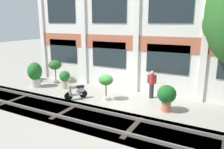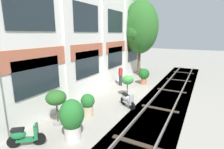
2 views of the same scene
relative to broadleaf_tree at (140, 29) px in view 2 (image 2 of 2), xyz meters
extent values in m
plane|color=#9E998E|center=(-5.58, -1.74, -4.67)|extent=(80.00, 80.00, 0.00)
cube|color=silver|center=(-5.58, 1.10, -1.03)|extent=(15.73, 0.50, 7.28)
cube|color=#AD5B42|center=(-5.58, 0.83, -1.57)|extent=(15.73, 0.06, 0.90)
cube|color=silver|center=(-9.51, 0.79, -1.03)|extent=(0.36, 0.16, 7.28)
cube|color=silver|center=(-5.58, 0.79, -1.03)|extent=(0.36, 0.16, 7.28)
cube|color=silver|center=(-1.65, 0.79, -1.03)|extent=(0.36, 0.16, 7.28)
cube|color=silver|center=(2.29, 0.79, -1.03)|extent=(0.36, 0.16, 7.28)
cube|color=#1E282D|center=(-11.48, 0.82, -2.42)|extent=(2.52, 0.04, 1.70)
cube|color=#1E282D|center=(-7.55, 0.82, -2.42)|extent=(2.52, 0.04, 1.70)
cube|color=#1E282D|center=(-3.61, 0.82, -2.42)|extent=(2.52, 0.04, 1.70)
cube|color=#1E282D|center=(0.32, 0.82, -2.42)|extent=(2.52, 0.04, 1.70)
cube|color=#1E282D|center=(-11.48, 0.82, 0.48)|extent=(2.52, 0.04, 1.70)
cube|color=#1E282D|center=(-7.55, 0.82, 0.48)|extent=(2.52, 0.04, 1.70)
cube|color=#1E282D|center=(-3.61, 0.82, 0.48)|extent=(2.52, 0.04, 1.70)
cube|color=#1E282D|center=(0.32, 0.82, 0.48)|extent=(2.52, 0.04, 1.70)
cube|color=#5B5449|center=(-5.58, -3.96, -4.81)|extent=(23.73, 2.80, 0.28)
cube|color=slate|center=(-5.58, -4.68, -4.60)|extent=(23.73, 0.07, 0.15)
cube|color=slate|center=(-5.58, -3.24, -4.60)|extent=(23.73, 0.07, 0.15)
cube|color=#382D23|center=(-11.04, -3.96, -4.66)|extent=(0.24, 2.10, 0.03)
cube|color=#382D23|center=(-7.37, -3.96, -4.66)|extent=(0.24, 2.10, 0.03)
cube|color=#382D23|center=(-3.71, -3.96, -4.66)|extent=(0.24, 2.10, 0.03)
cube|color=#382D23|center=(-0.21, -3.96, -4.66)|extent=(0.24, 2.10, 0.03)
cube|color=#382D23|center=(3.42, -3.96, -4.66)|extent=(0.24, 2.10, 0.03)
cylinder|color=brown|center=(0.00, 0.00, -2.98)|extent=(0.29, 0.29, 3.38)
ellipsoid|color=#286023|center=(0.00, 0.00, 0.11)|extent=(3.50, 3.50, 5.09)
sphere|color=#286023|center=(-0.87, 0.20, -0.40)|extent=(1.92, 1.92, 1.92)
sphere|color=#286023|center=(0.87, -0.20, -0.40)|extent=(1.92, 1.92, 1.92)
cylinder|color=#B76647|center=(-2.95, -1.52, -4.41)|extent=(0.48, 0.48, 0.52)
ellipsoid|color=#19561E|center=(-2.95, -1.52, -3.77)|extent=(0.93, 0.93, 0.89)
cylinder|color=gray|center=(-11.43, -0.17, -4.58)|extent=(0.42, 0.42, 0.18)
cylinder|color=#4C3826|center=(-11.43, -0.17, -3.97)|extent=(0.07, 0.07, 1.04)
ellipsoid|color=#286023|center=(-11.43, -0.17, -3.32)|extent=(0.93, 0.93, 0.68)
cylinder|color=beige|center=(-11.99, -1.57, -4.38)|extent=(0.66, 0.66, 0.57)
ellipsoid|color=#236B28|center=(-11.99, -1.57, -3.57)|extent=(0.97, 0.97, 1.23)
cylinder|color=beige|center=(-6.41, -1.52, -4.57)|extent=(0.44, 0.44, 0.20)
cylinder|color=brown|center=(-6.41, -1.52, -4.04)|extent=(0.07, 0.07, 0.86)
ellipsoid|color=#388438|center=(-6.41, -1.52, -3.49)|extent=(0.81, 0.81, 0.62)
cylinder|color=tan|center=(-9.99, -0.86, -4.41)|extent=(0.55, 0.55, 0.53)
ellipsoid|color=#236B28|center=(-9.99, -0.86, -3.84)|extent=(0.72, 0.72, 0.71)
cylinder|color=black|center=(-8.25, -2.62, -4.43)|extent=(0.33, 0.45, 0.48)
cylinder|color=black|center=(-7.77, -1.86, -4.43)|extent=(0.33, 0.45, 0.48)
cube|color=#B2B2B7|center=(-8.01, -2.23, -4.39)|extent=(0.56, 0.70, 0.08)
ellipsoid|color=#B2B2B7|center=(-7.87, -2.01, -4.15)|extent=(0.52, 0.61, 0.36)
cube|color=black|center=(-7.87, -2.01, -3.95)|extent=(0.42, 0.49, 0.10)
cube|color=#B2B2B7|center=(-8.21, -2.56, -4.09)|extent=(0.30, 0.25, 0.60)
cylinder|color=#B7B7BF|center=(-8.22, -2.57, -3.71)|extent=(0.44, 0.29, 0.03)
cylinder|color=black|center=(-12.88, -0.66, -4.43)|extent=(0.38, 0.43, 0.48)
cylinder|color=black|center=(-13.46, 0.03, -4.43)|extent=(0.38, 0.43, 0.48)
cube|color=#196B38|center=(-13.18, -0.31, -4.39)|extent=(0.62, 0.68, 0.08)
ellipsoid|color=#196B38|center=(-13.35, -0.11, -4.15)|extent=(0.56, 0.60, 0.36)
cube|color=black|center=(-13.35, -0.11, -3.95)|extent=(0.45, 0.48, 0.10)
cube|color=#196B38|center=(-12.93, -0.60, -4.09)|extent=(0.29, 0.27, 0.60)
cylinder|color=#B7B7BF|center=(-12.92, -0.62, -3.71)|extent=(0.40, 0.35, 0.03)
cylinder|color=#282833|center=(-4.23, 0.04, -4.25)|extent=(0.26, 0.26, 0.84)
cylinder|color=maroon|center=(-4.23, 0.04, -3.55)|extent=(0.34, 0.34, 0.57)
sphere|color=tan|center=(-4.23, 0.04, -3.15)|extent=(0.22, 0.22, 0.22)
cylinder|color=maroon|center=(-4.44, -0.04, -3.52)|extent=(0.09, 0.09, 0.52)
cylinder|color=maroon|center=(-4.02, 0.11, -3.52)|extent=(0.09, 0.09, 0.52)
camera|label=1|loc=(-0.46, -11.82, -0.31)|focal=35.00mm
camera|label=2|loc=(-16.79, -5.97, -0.48)|focal=28.00mm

